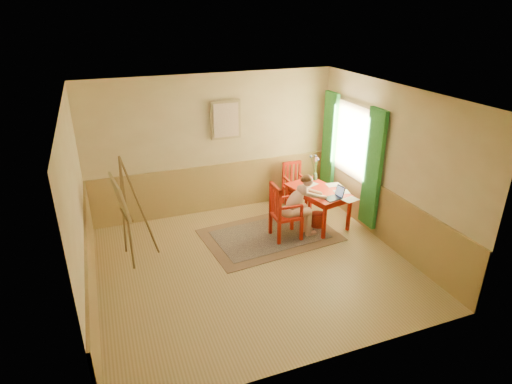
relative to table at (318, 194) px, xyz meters
name	(u,v)px	position (x,y,z in m)	size (l,w,h in m)	color
room	(253,187)	(-1.66, -0.94, 0.77)	(5.04, 4.54, 2.84)	tan
wainscot	(238,217)	(-1.66, -0.14, -0.13)	(5.00, 4.50, 1.00)	tan
window	(350,151)	(0.75, 0.16, 0.71)	(0.12, 2.01, 2.20)	white
wall_portrait	(226,120)	(-1.41, 1.27, 1.27)	(0.60, 0.05, 0.76)	tan
rug	(270,235)	(-1.04, -0.13, -0.62)	(2.55, 1.83, 0.02)	#8C7251
table	(318,194)	(0.00, 0.00, 0.00)	(0.97, 1.33, 0.72)	red
chair_left	(283,212)	(-0.85, -0.30, -0.10)	(0.50, 0.48, 1.07)	red
chair_back	(294,185)	(-0.06, 0.91, -0.16)	(0.43, 0.45, 0.94)	red
figure	(299,204)	(-0.56, -0.32, 0.03)	(0.88, 0.39, 1.20)	beige
laptop	(335,196)	(0.10, -0.46, 0.13)	(0.38, 0.27, 0.21)	#1E2338
papers	(334,190)	(0.27, -0.13, 0.09)	(0.73, 1.18, 0.00)	white
vase	(315,169)	(0.18, 0.48, 0.33)	(0.18, 0.26, 0.51)	#3F724C
wastebasket	(318,220)	(-0.04, -0.14, -0.49)	(0.26, 0.26, 0.28)	#AD321F
easel	(123,201)	(-3.56, -0.06, 0.46)	(0.66, 0.83, 1.85)	brown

